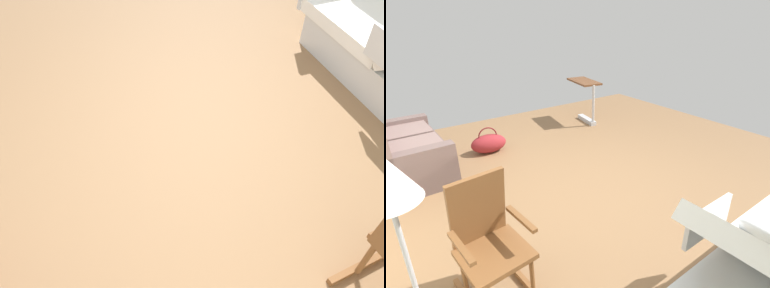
% 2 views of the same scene
% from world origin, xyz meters
% --- Properties ---
extents(ground_plane, '(7.11, 7.11, 0.00)m').
position_xyz_m(ground_plane, '(0.00, 0.00, 0.00)').
color(ground_plane, olive).
extents(couch, '(1.63, 0.91, 0.85)m').
position_xyz_m(couch, '(1.92, 2.00, 0.31)').
color(couch, '#68534F').
rests_on(couch, ground).
extents(rocking_chair, '(0.80, 0.55, 1.05)m').
position_xyz_m(rocking_chair, '(-0.72, 1.78, 0.50)').
color(rocking_chair, brown).
rests_on(rocking_chair, ground).
extents(floor_lamp, '(0.34, 0.34, 1.48)m').
position_xyz_m(floor_lamp, '(-0.88, 2.30, 1.23)').
color(floor_lamp, '#B2B5BA').
rests_on(floor_lamp, ground).
extents(overbed_table, '(0.87, 0.52, 0.84)m').
position_xyz_m(overbed_table, '(2.25, -1.38, 0.53)').
color(overbed_table, '#B2B5BA').
rests_on(overbed_table, ground).
extents(duffel_bag, '(0.38, 0.59, 0.43)m').
position_xyz_m(duffel_bag, '(1.93, 0.84, 0.15)').
color(duffel_bag, maroon).
rests_on(duffel_bag, ground).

